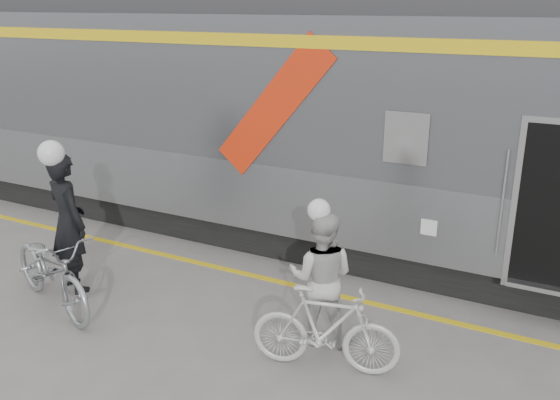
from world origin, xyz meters
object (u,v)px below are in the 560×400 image
Objects in this scene: bicycle_left at (52,270)px; woman at (321,278)px; bicycle_right at (325,329)px; man at (68,223)px.

woman is at bearing -56.12° from bicycle_left.
man is at bearing 74.00° from bicycle_right.
man is 0.74m from bicycle_left.
woman is 0.99× the size of bicycle_right.
woman reaches higher than bicycle_left.
bicycle_right is (3.83, 0.38, -0.05)m from bicycle_left.
bicycle_left is 1.26× the size of bicycle_right.
bicycle_left is 1.27× the size of woman.
man reaches higher than bicycle_left.
woman is 0.71m from bicycle_right.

